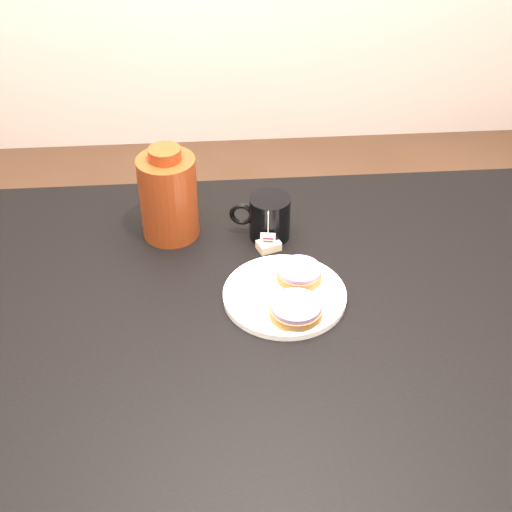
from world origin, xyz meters
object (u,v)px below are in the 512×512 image
teabag_pouch (269,245)px  table (272,341)px  bagel_back (299,273)px  plate (285,294)px  mug (269,217)px  bagel_package (168,196)px  bagel_front (296,310)px

teabag_pouch → table: bearing=-92.5°
bagel_back → plate: bearing=-129.4°
table → mug: size_ratio=10.68×
bagel_back → table: bearing=-130.1°
bagel_back → mug: (-0.04, 0.16, 0.02)m
table → mug: 0.26m
plate → bagel_package: bearing=133.7°
bagel_front → bagel_package: bagel_package is taller
table → plate: plate is taller
teabag_pouch → bagel_package: 0.23m
table → teabag_pouch: 0.20m
bagel_back → mug: bearing=105.5°
table → plate: size_ratio=6.08×
table → bagel_front: bagel_front is taller
plate → table: bearing=-130.9°
plate → bagel_package: 0.32m
bagel_front → bagel_package: (-0.23, 0.29, 0.07)m
bagel_package → table: bearing=-53.0°
bagel_package → bagel_back: bearing=-37.1°
table → bagel_back: size_ratio=12.11×
bagel_front → teabag_pouch: 0.22m
mug → bagel_package: size_ratio=0.66×
bagel_package → plate: bearing=-46.3°
plate → mug: mug is taller
table → plate: (0.02, 0.03, 0.09)m
bagel_front → bagel_back: bearing=79.6°
table → bagel_back: (0.06, 0.07, 0.11)m
plate → bagel_package: (-0.21, 0.22, 0.08)m
plate → bagel_back: size_ratio=1.99×
mug → bagel_front: bearing=-74.8°
plate → teabag_pouch: size_ratio=5.11×
table → plate: 0.10m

